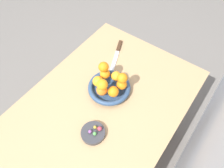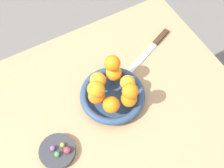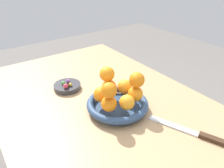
# 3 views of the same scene
# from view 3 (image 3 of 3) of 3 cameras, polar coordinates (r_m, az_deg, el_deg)

# --- Properties ---
(dining_table) EXTENTS (1.10, 0.76, 0.74)m
(dining_table) POSITION_cam_3_polar(r_m,az_deg,el_deg) (0.95, -3.67, -8.37)
(dining_table) COLOR tan
(dining_table) RESTS_ON ground_plane
(fruit_bowl) EXTENTS (0.23, 0.23, 0.04)m
(fruit_bowl) POSITION_cam_3_polar(r_m,az_deg,el_deg) (0.82, 1.44, -5.45)
(fruit_bowl) COLOR navy
(fruit_bowl) RESTS_ON dining_table
(candy_dish) EXTENTS (0.12, 0.12, 0.02)m
(candy_dish) POSITION_cam_3_polar(r_m,az_deg,el_deg) (0.98, -11.61, -0.61)
(candy_dish) COLOR #333338
(candy_dish) RESTS_ON dining_table
(orange_0) EXTENTS (0.06, 0.06, 0.06)m
(orange_0) POSITION_cam_3_polar(r_m,az_deg,el_deg) (0.84, 3.33, -0.73)
(orange_0) COLOR orange
(orange_0) RESTS_ON fruit_bowl
(orange_1) EXTENTS (0.06, 0.06, 0.06)m
(orange_1) POSITION_cam_3_polar(r_m,az_deg,el_deg) (0.84, -0.76, -0.81)
(orange_1) COLOR orange
(orange_1) RESTS_ON fruit_bowl
(orange_2) EXTENTS (0.06, 0.06, 0.06)m
(orange_2) POSITION_cam_3_polar(r_m,az_deg,el_deg) (0.79, -2.82, -2.78)
(orange_2) COLOR orange
(orange_2) RESTS_ON fruit_bowl
(orange_3) EXTENTS (0.05, 0.05, 0.05)m
(orange_3) POSITION_cam_3_polar(r_m,az_deg,el_deg) (0.75, -0.81, -5.19)
(orange_3) COLOR orange
(orange_3) RESTS_ON fruit_bowl
(orange_4) EXTENTS (0.05, 0.05, 0.05)m
(orange_4) POSITION_cam_3_polar(r_m,az_deg,el_deg) (0.76, 3.93, -4.81)
(orange_4) COLOR orange
(orange_4) RESTS_ON fruit_bowl
(orange_5) EXTENTS (0.06, 0.06, 0.06)m
(orange_5) POSITION_cam_3_polar(r_m,az_deg,el_deg) (0.80, 6.11, -2.62)
(orange_5) COLOR orange
(orange_5) RESTS_ON fruit_bowl
(orange_6) EXTENTS (0.05, 0.05, 0.05)m
(orange_6) POSITION_cam_3_polar(r_m,az_deg,el_deg) (0.72, -0.81, -1.67)
(orange_6) COLOR orange
(orange_6) RESTS_ON orange_3
(orange_7) EXTENTS (0.06, 0.06, 0.06)m
(orange_7) POSITION_cam_3_polar(r_m,az_deg,el_deg) (0.78, 6.52, 1.07)
(orange_7) COLOR orange
(orange_7) RESTS_ON orange_5
(orange_8) EXTENTS (0.06, 0.06, 0.06)m
(orange_8) POSITION_cam_3_polar(r_m,az_deg,el_deg) (0.81, -1.31, 2.63)
(orange_8) COLOR orange
(orange_8) RESTS_ON orange_1
(candy_ball_0) EXTENTS (0.01, 0.01, 0.01)m
(candy_ball_0) POSITION_cam_3_polar(r_m,az_deg,el_deg) (0.94, -11.52, -0.44)
(candy_ball_0) COLOR #472819
(candy_ball_0) RESTS_ON candy_dish
(candy_ball_1) EXTENTS (0.01, 0.01, 0.01)m
(candy_ball_1) POSITION_cam_3_polar(r_m,az_deg,el_deg) (0.95, -10.84, -0.13)
(candy_ball_1) COLOR gold
(candy_ball_1) RESTS_ON candy_dish
(candy_ball_2) EXTENTS (0.02, 0.02, 0.02)m
(candy_ball_2) POSITION_cam_3_polar(r_m,az_deg,el_deg) (0.94, -12.00, -0.53)
(candy_ball_2) COLOR #C6384C
(candy_ball_2) RESTS_ON candy_dish
(candy_ball_3) EXTENTS (0.02, 0.02, 0.02)m
(candy_ball_3) POSITION_cam_3_polar(r_m,az_deg,el_deg) (0.97, -12.60, 0.24)
(candy_ball_3) COLOR #4C9947
(candy_ball_3) RESTS_ON candy_dish
(candy_ball_4) EXTENTS (0.02, 0.02, 0.02)m
(candy_ball_4) POSITION_cam_3_polar(r_m,az_deg,el_deg) (0.98, -11.40, 0.75)
(candy_ball_4) COLOR #8C4C99
(candy_ball_4) RESTS_ON candy_dish
(knife) EXTENTS (0.25, 0.12, 0.01)m
(knife) POSITION_cam_3_polar(r_m,az_deg,el_deg) (0.77, 20.56, -11.83)
(knife) COLOR #3F2819
(knife) RESTS_ON dining_table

